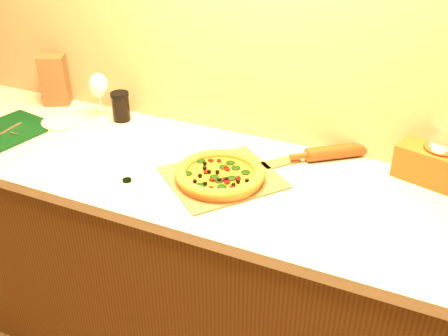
# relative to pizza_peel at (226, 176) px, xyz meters

# --- Properties ---
(cabinet) EXTENTS (2.80, 0.65, 0.86)m
(cabinet) POSITION_rel_pizza_peel_xyz_m (-0.01, 0.01, -0.47)
(cabinet) COLOR #4D2C10
(cabinet) RESTS_ON ground
(countertop) EXTENTS (2.84, 0.68, 0.04)m
(countertop) POSITION_rel_pizza_peel_xyz_m (-0.01, 0.01, -0.02)
(countertop) COLOR #C0B296
(countertop) RESTS_ON cabinet
(pizza_peel) EXTENTS (0.48, 0.50, 0.01)m
(pizza_peel) POSITION_rel_pizza_peel_xyz_m (0.00, 0.00, 0.00)
(pizza_peel) COLOR brown
(pizza_peel) RESTS_ON countertop
(pizza) EXTENTS (0.30, 0.30, 0.04)m
(pizza) POSITION_rel_pizza_peel_xyz_m (-0.01, -0.03, 0.02)
(pizza) COLOR #A9682A
(pizza) RESTS_ON pizza_peel
(cutting_board) EXTENTS (0.33, 0.41, 0.03)m
(cutting_board) POSITION_rel_pizza_peel_xyz_m (-0.96, -0.08, 0.00)
(cutting_board) COLOR black
(cutting_board) RESTS_ON countertop
(bottle_cap) EXTENTS (0.04, 0.04, 0.01)m
(bottle_cap) POSITION_rel_pizza_peel_xyz_m (-0.30, -0.16, -0.00)
(bottle_cap) COLOR black
(bottle_cap) RESTS_ON countertop
(rolling_pin) EXTENTS (0.32, 0.25, 0.05)m
(rolling_pin) POSITION_rel_pizza_peel_xyz_m (0.32, 0.30, 0.02)
(rolling_pin) COLOR #53290E
(rolling_pin) RESTS_ON countertop
(coffee_canister) EXTENTS (0.12, 0.12, 0.16)m
(coffee_canister) POSITION_rel_pizza_peel_xyz_m (0.65, 0.28, 0.08)
(coffee_canister) COLOR silver
(coffee_canister) RESTS_ON countertop
(wine_glass) EXTENTS (0.08, 0.08, 0.20)m
(wine_glass) POSITION_rel_pizza_peel_xyz_m (-0.68, 0.23, 0.14)
(wine_glass) COLOR silver
(wine_glass) RESTS_ON countertop
(paper_bag) EXTENTS (0.14, 0.13, 0.22)m
(paper_bag) POSITION_rel_pizza_peel_xyz_m (-0.96, 0.28, 0.11)
(paper_bag) COLOR brown
(paper_bag) RESTS_ON countertop
(dark_jar) EXTENTS (0.08, 0.08, 0.12)m
(dark_jar) POSITION_rel_pizza_peel_xyz_m (-0.59, 0.24, 0.06)
(dark_jar) COLOR black
(dark_jar) RESTS_ON countertop
(side_plate) EXTENTS (0.19, 0.19, 0.01)m
(side_plate) POSITION_rel_pizza_peel_xyz_m (-0.80, 0.10, 0.00)
(side_plate) COLOR beige
(side_plate) RESTS_ON countertop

